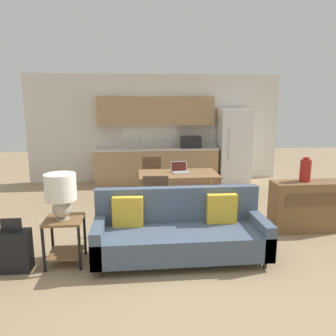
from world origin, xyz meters
name	(u,v)px	position (x,y,z in m)	size (l,w,h in m)	color
ground_plane	(179,265)	(0.00, 0.00, 0.00)	(20.00, 20.00, 0.00)	#9E8460
wall_back	(155,128)	(0.00, 4.63, 1.35)	(6.40, 0.07, 2.70)	silver
kitchen_counter	(157,150)	(0.02, 4.33, 0.84)	(3.05, 0.65, 2.15)	tan
refrigerator	(234,146)	(1.95, 4.24, 0.92)	(0.77, 0.70, 1.85)	white
dining_table	(178,177)	(0.26, 2.11, 0.66)	(1.46, 0.82, 0.73)	olive
couch	(180,232)	(0.04, 0.23, 0.34)	(2.22, 0.80, 0.89)	#3D2D1E
side_table	(65,233)	(-1.42, 0.22, 0.40)	(0.46, 0.46, 0.59)	brown
table_lamp	(61,192)	(-1.43, 0.20, 0.95)	(0.38, 0.38, 0.58)	#B2A893
credenza	(306,206)	(2.18, 0.96, 0.40)	(1.12, 0.40, 0.80)	brown
vase	(305,170)	(2.13, 1.00, 0.97)	(0.17, 0.17, 0.38)	maroon
dining_chair_near_left	(156,197)	(-0.21, 1.32, 0.51)	(0.44, 0.44, 0.89)	brown
dining_chair_far_left	(152,176)	(-0.20, 2.88, 0.51)	(0.46, 0.46, 0.89)	brown
laptop	(180,170)	(0.31, 2.18, 0.77)	(0.36, 0.31, 0.20)	#B7BABC
suitcase	(14,250)	(-2.00, 0.07, 0.26)	(0.40, 0.22, 0.67)	black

